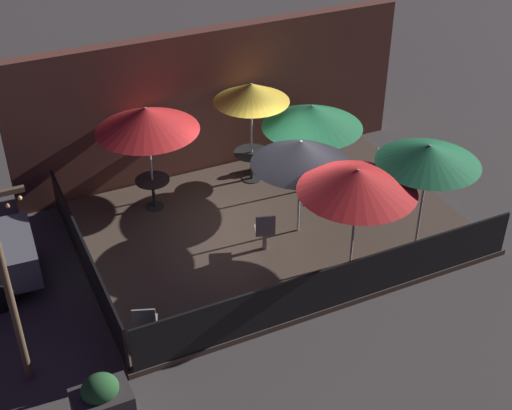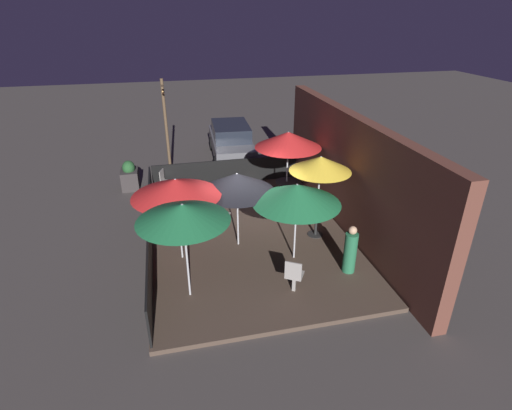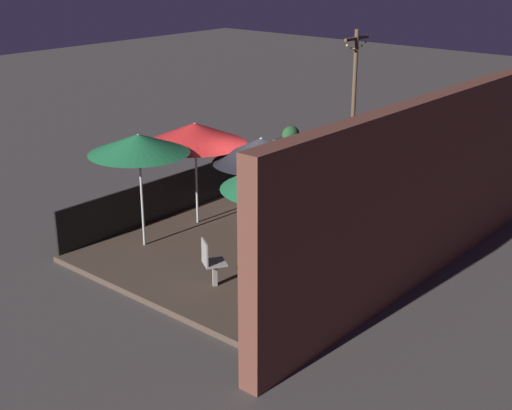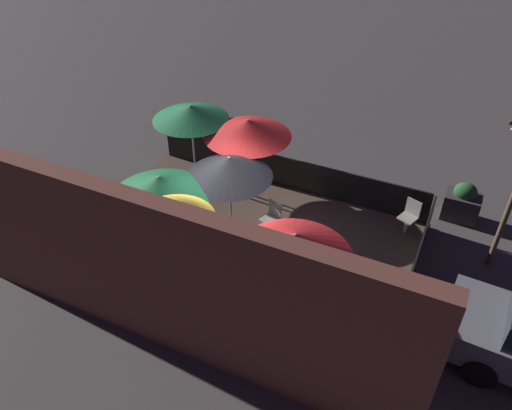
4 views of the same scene
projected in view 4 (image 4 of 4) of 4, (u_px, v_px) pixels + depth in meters
name	position (u px, v px, depth m)	size (l,w,h in m)	color
ground_plane	(241.00, 249.00, 12.41)	(60.00, 60.00, 0.00)	#423D3A
patio_deck	(241.00, 247.00, 12.38)	(8.17, 5.78, 0.12)	#47382D
building_wall	(162.00, 279.00, 9.09)	(9.77, 0.36, 3.58)	brown
fence_front	(287.00, 172.00, 14.11)	(7.97, 0.05, 0.95)	black
fence_side_left	(409.00, 283.00, 10.66)	(0.05, 5.58, 0.95)	black
patio_umbrella_0	(171.00, 211.00, 9.72)	(1.74, 1.74, 2.49)	#B2B2B7
patio_umbrella_1	(294.00, 245.00, 8.99)	(2.24, 2.24, 2.49)	#B2B2B7
patio_umbrella_2	(191.00, 113.00, 13.26)	(2.07, 2.07, 2.41)	#B2B2B7
patio_umbrella_3	(229.00, 167.00, 11.63)	(2.07, 2.07, 2.20)	#B2B2B7
patio_umbrella_4	(248.00, 128.00, 12.82)	(2.29, 2.29, 2.33)	#B2B2B7
patio_umbrella_5	(159.00, 186.00, 11.01)	(2.28, 2.28, 2.19)	#B2B2B7
dining_table_0	(179.00, 273.00, 10.73)	(0.86, 0.86, 0.74)	black
dining_table_1	(290.00, 307.00, 9.98)	(0.77, 0.77, 0.73)	black
patio_chair_0	(130.00, 209.00, 12.70)	(0.55, 0.55, 0.92)	gray
patio_chair_1	(272.00, 217.00, 12.40)	(0.51, 0.51, 0.94)	gray
patio_chair_2	(409.00, 215.00, 12.48)	(0.51, 0.51, 0.92)	gray
patron_0	(103.00, 252.00, 11.26)	(0.47, 0.47, 1.32)	#236642
planter_box	(462.00, 203.00, 13.13)	(0.90, 0.63, 1.10)	#332D2D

